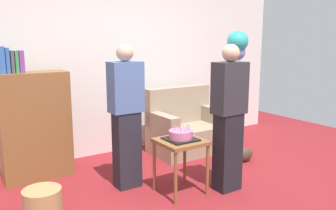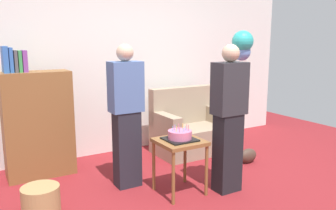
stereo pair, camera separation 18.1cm
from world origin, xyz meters
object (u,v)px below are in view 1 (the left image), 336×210
bookshelf (34,124)px  handbag (245,155)px  person_holding_cake (229,118)px  wicker_basket (43,204)px  balloon_bunch (237,45)px  side_table (181,148)px  birthday_cake (181,135)px  person_blowing_candles (126,116)px  couch (186,129)px

bookshelf → handbag: bookshelf is taller
person_holding_cake → wicker_basket: size_ratio=4.53×
balloon_bunch → handbag: bearing=-120.1°
person_holding_cake → handbag: 1.23m
wicker_basket → bookshelf: bearing=79.2°
bookshelf → side_table: bearing=-47.1°
birthday_cake → balloon_bunch: balloon_bunch is taller
birthday_cake → balloon_bunch: bearing=27.5°
birthday_cake → person_holding_cake: 0.56m
birthday_cake → person_holding_cake: size_ratio=0.20×
handbag → balloon_bunch: (0.31, 0.53, 1.49)m
person_blowing_candles → person_holding_cake: same height
bookshelf → wicker_basket: 1.22m
wicker_basket → handbag: bearing=1.7°
bookshelf → balloon_bunch: (2.85, -0.47, 0.92)m
person_blowing_candles → birthday_cake: bearing=-58.9°
person_holding_cake → wicker_basket: person_holding_cake is taller
couch → wicker_basket: (-2.35, -0.92, -0.19)m
birthday_cake → person_blowing_candles: size_ratio=0.20×
bookshelf → wicker_basket: (-0.21, -1.08, -0.52)m
birthday_cake → person_holding_cake: person_holding_cake is taller
handbag → balloon_bunch: bearing=59.9°
bookshelf → side_table: 1.80m
bookshelf → wicker_basket: size_ratio=4.45×
bookshelf → person_holding_cake: 2.30m
couch → person_blowing_candles: bearing=-153.1°
person_blowing_candles → couch: bearing=16.3°
wicker_basket → balloon_bunch: size_ratio=0.20×
birthday_cake → person_blowing_candles: (-0.42, 0.47, 0.18)m
handbag → balloon_bunch: balloon_bunch is taller
couch → wicker_basket: size_ratio=3.06×
birthday_cake → wicker_basket: birthday_cake is taller
wicker_basket → side_table: bearing=-9.1°
wicker_basket → handbag: size_ratio=1.29×
person_blowing_candles → side_table: bearing=-58.9°
person_holding_cake → handbag: (0.83, 0.53, -0.73)m
wicker_basket → balloon_bunch: (3.06, 0.62, 1.44)m
person_blowing_candles → balloon_bunch: balloon_bunch is taller
wicker_basket → couch: bearing=21.3°
couch → person_blowing_candles: size_ratio=0.67×
couch → handbag: 0.95m
couch → bookshelf: bearing=175.5°
couch → person_holding_cake: person_holding_cake is taller
birthday_cake → bookshelf: bearing=132.9°
bookshelf → person_holding_cake: (1.71, -1.54, 0.16)m
bookshelf → handbag: size_ratio=5.72×
side_table → couch: bearing=51.3°
birthday_cake → person_blowing_candles: 0.65m
wicker_basket → person_holding_cake: bearing=-13.2°
bookshelf → side_table: (1.22, -1.31, -0.16)m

